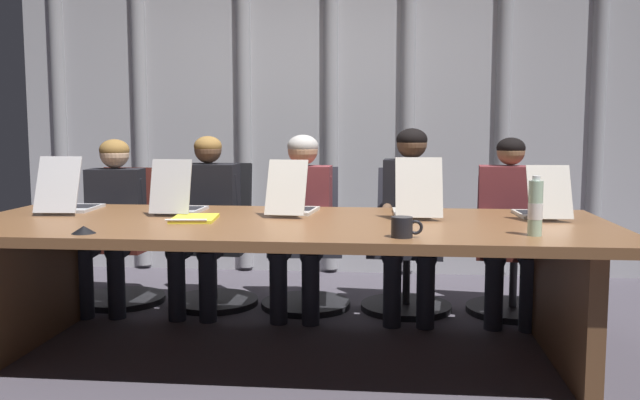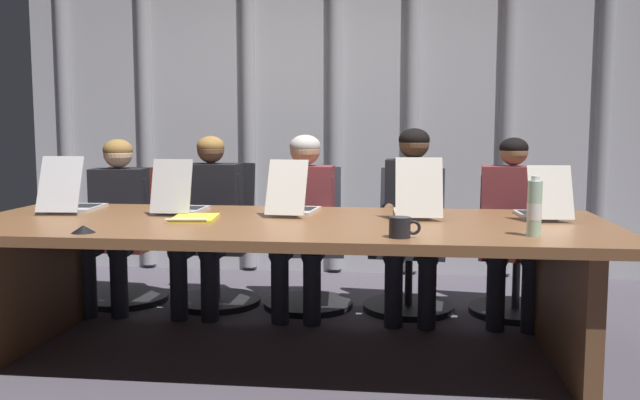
{
  "view_description": "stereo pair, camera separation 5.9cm",
  "coord_description": "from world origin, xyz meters",
  "px_view_note": "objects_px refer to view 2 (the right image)",
  "views": [
    {
      "loc": [
        0.54,
        -3.43,
        1.21
      ],
      "look_at": [
        0.18,
        0.1,
        0.83
      ],
      "focal_mm": 38.09,
      "sensor_mm": 36.0,
      "label": 1
    },
    {
      "loc": [
        0.6,
        -3.43,
        1.21
      ],
      "look_at": [
        0.18,
        0.1,
        0.83
      ],
      "focal_mm": 38.09,
      "sensor_mm": 36.0,
      "label": 2
    }
  ],
  "objects_px": {
    "person_left_mid": "(208,212)",
    "office_chair_center": "(309,255)",
    "office_chair_right_end": "(516,260)",
    "water_bottle_primary": "(534,209)",
    "laptop_left_end": "(73,200)",
    "office_chair_right_mid": "(410,257)",
    "coffee_mug_near": "(401,227)",
    "laptop_right_end": "(543,208)",
    "office_chair_left_end": "(127,251)",
    "laptop_right_mid": "(417,205)",
    "spiral_notepad": "(195,218)",
    "person_left_end": "(116,212)",
    "laptop_left_mid": "(180,202)",
    "office_chair_left_mid": "(218,251)",
    "person_right_end": "(513,218)",
    "person_center": "(303,212)",
    "person_right_mid": "(413,210)",
    "conference_mic_left_side": "(83,229)",
    "laptop_center": "(294,203)"
  },
  "relations": [
    {
      "from": "office_chair_left_end",
      "to": "laptop_right_mid",
      "type": "bearing_deg",
      "value": 72.39
    },
    {
      "from": "laptop_right_end",
      "to": "office_chair_left_end",
      "type": "distance_m",
      "value": 2.8
    },
    {
      "from": "office_chair_center",
      "to": "spiral_notepad",
      "type": "relative_size",
      "value": 2.84
    },
    {
      "from": "office_chair_left_mid",
      "to": "person_right_mid",
      "type": "distance_m",
      "value": 1.37
    },
    {
      "from": "office_chair_center",
      "to": "person_left_mid",
      "type": "distance_m",
      "value": 0.73
    },
    {
      "from": "office_chair_center",
      "to": "water_bottle_primary",
      "type": "distance_m",
      "value": 1.92
    },
    {
      "from": "laptop_center",
      "to": "laptop_left_end",
      "type": "bearing_deg",
      "value": 96.21
    },
    {
      "from": "person_right_end",
      "to": "spiral_notepad",
      "type": "distance_m",
      "value": 1.99
    },
    {
      "from": "office_chair_left_mid",
      "to": "coffee_mug_near",
      "type": "relative_size",
      "value": 6.85
    },
    {
      "from": "coffee_mug_near",
      "to": "conference_mic_left_side",
      "type": "bearing_deg",
      "value": -178.62
    },
    {
      "from": "laptop_right_mid",
      "to": "person_left_mid",
      "type": "relative_size",
      "value": 0.41
    },
    {
      "from": "laptop_left_end",
      "to": "conference_mic_left_side",
      "type": "bearing_deg",
      "value": -154.06
    },
    {
      "from": "office_chair_right_end",
      "to": "person_center",
      "type": "xyz_separation_m",
      "value": [
        -1.38,
        -0.16,
        0.32
      ]
    },
    {
      "from": "office_chair_left_mid",
      "to": "office_chair_right_mid",
      "type": "relative_size",
      "value": 1.03
    },
    {
      "from": "conference_mic_left_side",
      "to": "office_chair_left_mid",
      "type": "bearing_deg",
      "value": 82.58
    },
    {
      "from": "laptop_right_end",
      "to": "office_chair_left_end",
      "type": "xyz_separation_m",
      "value": [
        -2.65,
        0.78,
        -0.44
      ]
    },
    {
      "from": "laptop_right_mid",
      "to": "person_right_end",
      "type": "relative_size",
      "value": 0.41
    },
    {
      "from": "office_chair_left_end",
      "to": "coffee_mug_near",
      "type": "height_order",
      "value": "office_chair_left_end"
    },
    {
      "from": "laptop_left_mid",
      "to": "office_chair_center",
      "type": "height_order",
      "value": "laptop_left_mid"
    },
    {
      "from": "laptop_right_mid",
      "to": "office_chair_left_mid",
      "type": "bearing_deg",
      "value": 57.67
    },
    {
      "from": "spiral_notepad",
      "to": "laptop_left_mid",
      "type": "bearing_deg",
      "value": 115.21
    },
    {
      "from": "office_chair_left_mid",
      "to": "person_left_end",
      "type": "height_order",
      "value": "person_left_end"
    },
    {
      "from": "laptop_right_end",
      "to": "office_chair_left_mid",
      "type": "bearing_deg",
      "value": 65.62
    },
    {
      "from": "coffee_mug_near",
      "to": "water_bottle_primary",
      "type": "bearing_deg",
      "value": 10.45
    },
    {
      "from": "laptop_right_mid",
      "to": "spiral_notepad",
      "type": "xyz_separation_m",
      "value": [
        -1.16,
        -0.28,
        -0.05
      ]
    },
    {
      "from": "laptop_right_end",
      "to": "office_chair_center",
      "type": "height_order",
      "value": "laptop_right_end"
    },
    {
      "from": "office_chair_right_end",
      "to": "water_bottle_primary",
      "type": "height_order",
      "value": "water_bottle_primary"
    },
    {
      "from": "office_chair_left_end",
      "to": "coffee_mug_near",
      "type": "xyz_separation_m",
      "value": [
        1.9,
        -1.52,
        0.43
      ]
    },
    {
      "from": "laptop_right_end",
      "to": "person_right_end",
      "type": "height_order",
      "value": "person_right_end"
    },
    {
      "from": "office_chair_center",
      "to": "office_chair_left_mid",
      "type": "bearing_deg",
      "value": -94.92
    },
    {
      "from": "coffee_mug_near",
      "to": "spiral_notepad",
      "type": "relative_size",
      "value": 0.43
    },
    {
      "from": "laptop_right_mid",
      "to": "person_left_end",
      "type": "height_order",
      "value": "person_left_end"
    },
    {
      "from": "laptop_right_end",
      "to": "office_chair_center",
      "type": "xyz_separation_m",
      "value": [
        -1.37,
        0.78,
        -0.43
      ]
    },
    {
      "from": "laptop_center",
      "to": "person_right_mid",
      "type": "height_order",
      "value": "person_right_mid"
    },
    {
      "from": "person_left_end",
      "to": "conference_mic_left_side",
      "type": "xyz_separation_m",
      "value": [
        0.45,
        -1.39,
        0.1
      ]
    },
    {
      "from": "person_right_mid",
      "to": "person_right_end",
      "type": "distance_m",
      "value": 0.62
    },
    {
      "from": "laptop_right_mid",
      "to": "water_bottle_primary",
      "type": "height_order",
      "value": "laptop_right_mid"
    },
    {
      "from": "office_chair_right_mid",
      "to": "office_chair_right_end",
      "type": "distance_m",
      "value": 0.69
    },
    {
      "from": "person_left_mid",
      "to": "office_chair_center",
      "type": "bearing_deg",
      "value": 105.67
    },
    {
      "from": "laptop_right_mid",
      "to": "office_chair_right_end",
      "type": "height_order",
      "value": "laptop_right_mid"
    },
    {
      "from": "laptop_right_mid",
      "to": "person_right_end",
      "type": "distance_m",
      "value": 0.88
    },
    {
      "from": "laptop_right_mid",
      "to": "person_center",
      "type": "relative_size",
      "value": 0.4
    },
    {
      "from": "office_chair_right_mid",
      "to": "person_right_mid",
      "type": "relative_size",
      "value": 0.77
    },
    {
      "from": "person_center",
      "to": "spiral_notepad",
      "type": "bearing_deg",
      "value": -25.15
    },
    {
      "from": "person_right_mid",
      "to": "water_bottle_primary",
      "type": "bearing_deg",
      "value": 24.74
    },
    {
      "from": "person_left_mid",
      "to": "spiral_notepad",
      "type": "xyz_separation_m",
      "value": [
        0.2,
        -0.91,
        0.09
      ]
    },
    {
      "from": "laptop_right_mid",
      "to": "laptop_right_end",
      "type": "bearing_deg",
      "value": -91.73
    },
    {
      "from": "office_chair_left_mid",
      "to": "person_left_mid",
      "type": "bearing_deg",
      "value": -7.14
    },
    {
      "from": "laptop_left_end",
      "to": "office_chair_right_mid",
      "type": "height_order",
      "value": "laptop_left_end"
    },
    {
      "from": "office_chair_left_end",
      "to": "person_left_end",
      "type": "bearing_deg",
      "value": 3.59
    }
  ]
}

